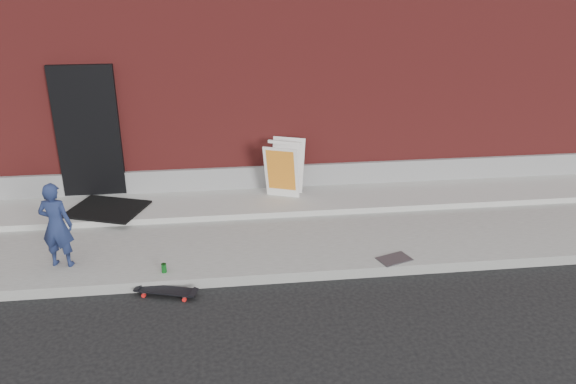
{
  "coord_description": "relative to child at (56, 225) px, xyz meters",
  "views": [
    {
      "loc": [
        -0.37,
        -6.56,
        4.0
      ],
      "look_at": [
        0.54,
        0.8,
        1.01
      ],
      "focal_mm": 35.0,
      "sensor_mm": 36.0,
      "label": 1
    }
  ],
  "objects": [
    {
      "name": "building",
      "position": [
        2.63,
        6.37,
        1.74
      ],
      "size": [
        20.0,
        8.1,
        5.0
      ],
      "color": "maroon",
      "rests_on": "ground"
    },
    {
      "name": "sidewalk",
      "position": [
        2.64,
        0.88,
        -0.68
      ],
      "size": [
        20.0,
        3.0,
        0.15
      ],
      "primitive_type": "cube",
      "color": "slate",
      "rests_on": "ground"
    },
    {
      "name": "utility_plate",
      "position": [
        4.62,
        -0.42,
        -0.6
      ],
      "size": [
        0.53,
        0.43,
        0.01
      ],
      "primitive_type": "cube",
      "rotation": [
        0.0,
        0.0,
        0.34
      ],
      "color": "#4B4A4F",
      "rests_on": "sidewalk"
    },
    {
      "name": "soda_can",
      "position": [
        1.42,
        -0.38,
        -0.54
      ],
      "size": [
        0.09,
        0.09,
        0.13
      ],
      "primitive_type": "cylinder",
      "rotation": [
        0.0,
        0.0,
        0.35
      ],
      "color": "#197F28",
      "rests_on": "sidewalk"
    },
    {
      "name": "child",
      "position": [
        0.0,
        0.0,
        0.0
      ],
      "size": [
        0.49,
        0.37,
        1.21
      ],
      "primitive_type": "imported",
      "rotation": [
        0.0,
        0.0,
        2.96
      ],
      "color": "#192448",
      "rests_on": "sidewalk"
    },
    {
      "name": "apron",
      "position": [
        2.64,
        1.78,
        -0.56
      ],
      "size": [
        20.0,
        1.2,
        0.1
      ],
      "primitive_type": "cube",
      "color": "#969791",
      "rests_on": "sidewalk"
    },
    {
      "name": "pizza_sign",
      "position": [
        3.33,
        1.96,
        -0.02
      ],
      "size": [
        0.8,
        0.86,
        0.97
      ],
      "color": "white",
      "rests_on": "apron"
    },
    {
      "name": "ground",
      "position": [
        2.64,
        -0.62,
        -0.76
      ],
      "size": [
        80.0,
        80.0,
        0.0
      ],
      "primitive_type": "plane",
      "color": "black",
      "rests_on": "ground"
    },
    {
      "name": "doormat",
      "position": [
        0.34,
        1.63,
        -0.49
      ],
      "size": [
        1.41,
        1.28,
        0.03
      ],
      "primitive_type": "cube",
      "rotation": [
        0.0,
        0.0,
        -0.35
      ],
      "color": "black",
      "rests_on": "apron"
    },
    {
      "name": "skateboard",
      "position": [
        1.46,
        -0.74,
        -0.68
      ],
      "size": [
        0.82,
        0.43,
        0.09
      ],
      "color": "red",
      "rests_on": "ground"
    }
  ]
}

